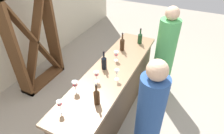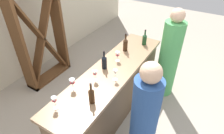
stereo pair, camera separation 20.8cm
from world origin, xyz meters
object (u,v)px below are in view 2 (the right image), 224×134
object	(u,v)px
wine_glass_far_center	(72,83)
person_center_guest	(169,58)
wine_bottle_center_amber_brown	(125,44)
wine_glass_near_center	(118,55)
wine_rack	(41,38)
wine_bottle_second_left_near_black	(104,62)
wine_glass_near_right	(95,74)
wine_glass_far_left	(54,101)
wine_bottle_second_right_olive_green	(145,39)
wine_glass_near_left	(115,73)
person_left_guest	(144,120)
wine_bottle_leftmost_amber_brown	(91,95)

from	to	relation	value
wine_glass_far_center	person_center_guest	xyz separation A→B (m)	(1.59, -0.77, -0.26)
wine_bottle_center_amber_brown	wine_glass_near_center	xyz separation A→B (m)	(-0.33, -0.04, -0.01)
wine_rack	wine_bottle_second_left_near_black	world-z (taller)	wine_rack
wine_glass_near_right	wine_glass_far_left	world-z (taller)	wine_glass_far_left
wine_rack	wine_glass_near_center	size ratio (longest dim) A/B	11.69
wine_bottle_second_left_near_black	wine_bottle_second_right_olive_green	world-z (taller)	wine_bottle_second_left_near_black
wine_bottle_second_left_near_black	wine_glass_near_left	bearing A→B (deg)	-118.54
wine_bottle_center_amber_brown	wine_bottle_second_right_olive_green	distance (m)	0.40
wine_bottle_second_left_near_black	person_left_guest	xyz separation A→B (m)	(-0.43, -0.83, -0.30)
wine_glass_near_left	person_left_guest	bearing A→B (deg)	-116.50
wine_bottle_second_left_near_black	wine_bottle_second_right_olive_green	size ratio (longest dim) A/B	1.06
wine_bottle_second_left_near_black	person_center_guest	size ratio (longest dim) A/B	0.18
wine_glass_near_left	person_center_guest	bearing A→B (deg)	-19.56
wine_glass_far_center	person_left_guest	world-z (taller)	person_left_guest
wine_bottle_second_right_olive_green	wine_bottle_center_amber_brown	bearing A→B (deg)	152.30
wine_bottle_center_amber_brown	wine_bottle_second_right_olive_green	world-z (taller)	wine_bottle_center_amber_brown
wine_bottle_center_amber_brown	person_left_guest	world-z (taller)	person_left_guest
wine_glass_near_left	wine_glass_near_center	xyz separation A→B (m)	(0.42, 0.20, -0.01)
wine_glass_near_center	wine_rack	bearing A→B (deg)	92.77
wine_bottle_leftmost_amber_brown	wine_glass_far_center	size ratio (longest dim) A/B	1.79
wine_glass_near_center	wine_glass_far_left	size ratio (longest dim) A/B	0.94
wine_rack	wine_bottle_center_amber_brown	bearing A→B (deg)	-75.26
wine_bottle_center_amber_brown	person_left_guest	distance (m)	1.34
wine_glass_near_right	person_center_guest	distance (m)	1.47
person_left_guest	wine_bottle_leftmost_amber_brown	bearing A→B (deg)	33.50
wine_bottle_second_left_near_black	person_center_guest	xyz separation A→B (m)	(1.01, -0.68, -0.26)
wine_bottle_leftmost_amber_brown	wine_bottle_second_left_near_black	bearing A→B (deg)	20.73
wine_bottle_leftmost_amber_brown	person_left_guest	xyz separation A→B (m)	(0.22, -0.58, -0.29)
wine_glass_near_left	wine_glass_near_center	world-z (taller)	wine_glass_near_left
wine_bottle_center_amber_brown	person_left_guest	xyz separation A→B (m)	(-1.03, -0.80, -0.30)
wine_rack	person_left_guest	size ratio (longest dim) A/B	1.18
person_left_guest	wine_bottle_second_left_near_black	bearing A→B (deg)	-14.24
wine_bottle_center_amber_brown	wine_glass_near_center	world-z (taller)	wine_bottle_center_amber_brown
wine_glass_far_center	wine_bottle_second_right_olive_green	bearing A→B (deg)	-11.12
wine_bottle_leftmost_amber_brown	wine_bottle_second_left_near_black	xyz separation A→B (m)	(0.64, 0.24, 0.00)
wine_glass_far_left	wine_glass_near_center	bearing A→B (deg)	-5.64
wine_rack	wine_bottle_second_left_near_black	xyz separation A→B (m)	(-0.19, -1.53, 0.11)
wine_glass_far_left	person_left_guest	size ratio (longest dim) A/B	0.11
wine_rack	wine_glass_near_left	size ratio (longest dim) A/B	11.26
person_center_guest	wine_glass_far_left	bearing A→B (deg)	90.58
wine_bottle_second_right_olive_green	wine_glass_far_left	bearing A→B (deg)	172.05
wine_bottle_center_amber_brown	wine_glass_near_right	distance (m)	0.90
person_left_guest	person_center_guest	size ratio (longest dim) A/B	0.95
wine_rack	wine_bottle_leftmost_amber_brown	xyz separation A→B (m)	(-0.84, -1.78, 0.11)
wine_bottle_second_right_olive_green	wine_glass_near_right	size ratio (longest dim) A/B	1.74
wine_bottle_center_amber_brown	wine_glass_near_right	bearing A→B (deg)	-178.65
wine_bottle_leftmost_amber_brown	wine_glass_far_left	bearing A→B (deg)	133.90
wine_glass_far_left	wine_bottle_center_amber_brown	bearing A→B (deg)	-2.87
person_left_guest	wine_bottle_center_amber_brown	bearing A→B (deg)	-39.03
wine_glass_near_right	wine_glass_far_center	world-z (taller)	same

